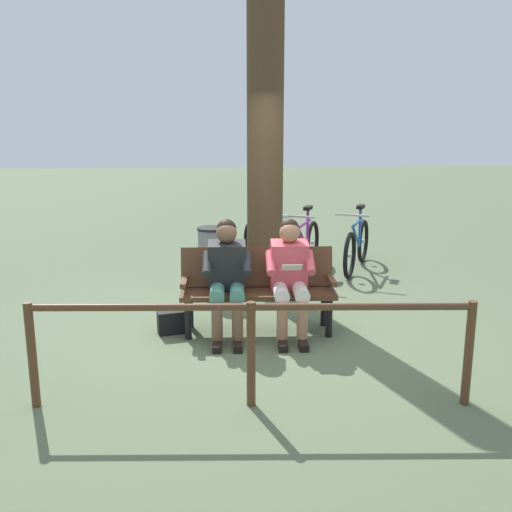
# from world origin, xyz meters

# --- Properties ---
(ground_plane) EXTENTS (40.00, 40.00, 0.00)m
(ground_plane) POSITION_xyz_m (0.00, 0.00, 0.00)
(ground_plane) COLOR #566647
(bench) EXTENTS (1.61, 0.52, 0.87)m
(bench) POSITION_xyz_m (-0.00, -0.10, 0.51)
(bench) COLOR #51331E
(bench) RESTS_ON ground
(person_reading) EXTENTS (0.50, 0.77, 1.20)m
(person_reading) POSITION_xyz_m (-0.32, 0.07, 0.66)
(person_reading) COLOR #D84C59
(person_reading) RESTS_ON ground
(person_companion) EXTENTS (0.50, 0.77, 1.20)m
(person_companion) POSITION_xyz_m (0.32, 0.05, 0.66)
(person_companion) COLOR #262628
(person_companion) RESTS_ON ground
(handbag) EXTENTS (0.33, 0.21, 0.24)m
(handbag) POSITION_xyz_m (0.90, -0.05, 0.12)
(handbag) COLOR black
(handbag) RESTS_ON ground
(tree_trunk) EXTENTS (0.45, 0.45, 4.02)m
(tree_trunk) POSITION_xyz_m (-0.20, -1.58, 2.01)
(tree_trunk) COLOR #4C3823
(tree_trunk) RESTS_ON ground
(litter_bin) EXTENTS (0.34, 0.34, 0.87)m
(litter_bin) POSITION_xyz_m (0.49, -1.40, 0.43)
(litter_bin) COLOR slate
(litter_bin) RESTS_ON ground
(bicycle_purple) EXTENTS (0.77, 1.56, 0.94)m
(bicycle_purple) POSITION_xyz_m (-1.63, -2.49, 0.36)
(bicycle_purple) COLOR black
(bicycle_purple) RESTS_ON ground
(bicycle_silver) EXTENTS (0.74, 1.57, 0.94)m
(bicycle_silver) POSITION_xyz_m (-0.85, -2.44, 0.36)
(bicycle_silver) COLOR black
(bicycle_silver) RESTS_ON ground
(bicycle_orange) EXTENTS (0.54, 1.65, 0.94)m
(bicycle_orange) POSITION_xyz_m (-0.22, -2.38, 0.36)
(bicycle_orange) COLOR black
(bicycle_orange) RESTS_ON ground
(railing_fence) EXTENTS (3.44, 0.28, 0.85)m
(railing_fence) POSITION_xyz_m (0.18, 1.60, 0.60)
(railing_fence) COLOR #51331E
(railing_fence) RESTS_ON ground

